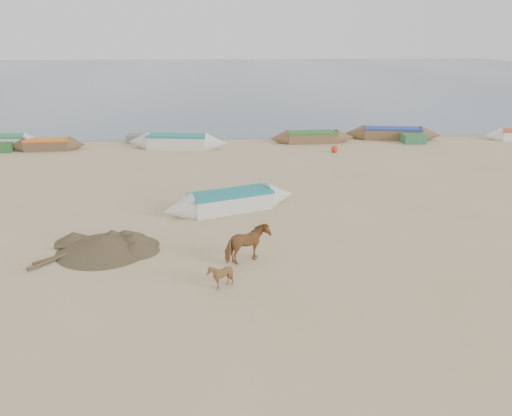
{
  "coord_description": "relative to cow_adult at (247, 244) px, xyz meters",
  "views": [
    {
      "loc": [
        -1.29,
        -13.89,
        7.29
      ],
      "look_at": [
        0.0,
        4.0,
        1.0
      ],
      "focal_mm": 35.0,
      "sensor_mm": 36.0,
      "label": 1
    }
  ],
  "objects": [
    {
      "name": "sea",
      "position": [
        0.48,
        80.63,
        -0.64
      ],
      "size": [
        160.0,
        160.0,
        0.0
      ],
      "primitive_type": "plane",
      "color": "slate",
      "rests_on": "ground"
    },
    {
      "name": "waterline_canoes",
      "position": [
        1.21,
        18.76,
        -0.23
      ],
      "size": [
        61.61,
        4.42,
        0.94
      ],
      "color": "brown",
      "rests_on": "ground"
    },
    {
      "name": "near_canoe",
      "position": [
        -0.42,
        5.31,
        -0.24
      ],
      "size": [
        6.11,
        3.34,
        0.83
      ],
      "primitive_type": null,
      "rotation": [
        0.0,
        0.0,
        0.36
      ],
      "color": "silver",
      "rests_on": "ground"
    },
    {
      "name": "beach_clutter",
      "position": [
        3.01,
        18.86,
        -0.35
      ],
      "size": [
        44.24,
        5.03,
        0.64
      ],
      "color": "#2B5F2D",
      "rests_on": "ground"
    },
    {
      "name": "ground",
      "position": [
        0.48,
        -1.37,
        -0.65
      ],
      "size": [
        140.0,
        140.0,
        0.0
      ],
      "primitive_type": "plane",
      "color": "tan",
      "rests_on": "ground"
    },
    {
      "name": "cow_adult",
      "position": [
        0.0,
        0.0,
        0.0
      ],
      "size": [
        1.69,
        1.38,
        1.3
      ],
      "primitive_type": "imported",
      "rotation": [
        0.0,
        0.0,
        2.09
      ],
      "color": "brown",
      "rests_on": "ground"
    },
    {
      "name": "calf_front",
      "position": [
        -0.92,
        -1.76,
        -0.24
      ],
      "size": [
        0.82,
        0.75,
        0.82
      ],
      "primitive_type": "imported",
      "rotation": [
        0.0,
        0.0,
        -1.69
      ],
      "color": "brown",
      "rests_on": "ground"
    },
    {
      "name": "debris_pile",
      "position": [
        -5.02,
        1.33,
        -0.4
      ],
      "size": [
        3.61,
        3.61,
        0.51
      ],
      "primitive_type": "cone",
      "rotation": [
        0.0,
        0.0,
        -0.08
      ],
      "color": "brown",
      "rests_on": "ground"
    }
  ]
}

